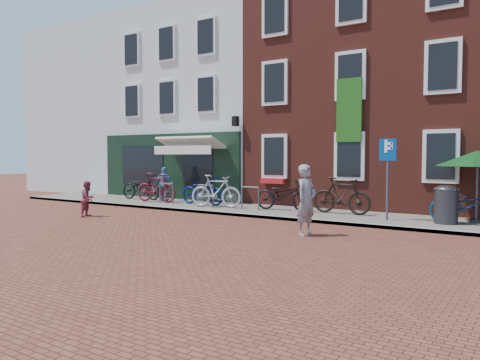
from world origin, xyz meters
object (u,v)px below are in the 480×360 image
Objects in this scene: woman at (306,200)px; bicycle_3 at (216,191)px; bicycle_5 at (341,196)px; bicycle_1 at (156,188)px; bicycle_2 at (202,191)px; parasol at (478,155)px; parking_sign at (388,164)px; bicycle_0 at (141,187)px; cafe_person at (164,184)px; bicycle_6 at (469,205)px; bicycle_4 at (284,195)px; litter_bin at (446,202)px; boy at (88,199)px.

woman is 6.11m from bicycle_3.
bicycle_1 is at bearing 95.37° from bicycle_5.
bicycle_2 is at bearing 53.52° from bicycle_3.
parking_sign is at bearing -156.31° from parasol.
bicycle_0 is at bearing 65.90° from bicycle_1.
bicycle_3 is (3.24, -0.74, -0.12)m from cafe_person.
bicycle_4 is at bearing 88.57° from bicycle_6.
litter_bin is at bearing -93.95° from bicycle_1.
bicycle_5 is at bearing -94.89° from bicycle_0.
bicycle_6 is (-0.12, -0.68, -1.39)m from parasol.
bicycle_4 and bicycle_6 have the same top height.
bicycle_5 is (-3.29, 0.44, -0.00)m from litter_bin.
bicycle_1 is (-0.01, -0.50, -0.12)m from cafe_person.
bicycle_2 is at bearing 70.25° from woman.
bicycle_1 reaches higher than bicycle_6.
boy is 4.54m from bicycle_3.
woman is 0.87× the size of bicycle_4.
bicycle_3 is at bearing -179.39° from parking_sign.
woman is at bearing -150.14° from bicycle_4.
boy is 0.57× the size of bicycle_6.
bicycle_5 is (-0.59, 3.90, -0.20)m from woman.
parasol is 4.20m from bicycle_5.
parasol reaches higher than litter_bin.
bicycle_6 reaches higher than boy.
parasol is 1.60× the size of cafe_person.
parking_sign is at bearing -101.06° from bicycle_3.
bicycle_2 is (-6.19, 3.67, -0.26)m from woman.
woman is 0.87× the size of bicycle_2.
litter_bin is 0.58m from bicycle_6.
boy is 4.53m from bicycle_2.
litter_bin is 11.14m from cafe_person.
parking_sign is at bearing -89.23° from bicycle_2.
parking_sign is 9.59m from cafe_person.
bicycle_1 is (-9.53, 0.17, -1.07)m from parking_sign.
bicycle_1 is 1.00× the size of bicycle_3.
bicycle_2 reaches higher than boy.
parking_sign is 1.35× the size of woman.
parasol reaches higher than boy.
boy is 4.15m from bicycle_1.
litter_bin is 0.58× the size of bicycle_5.
parking_sign reaches higher than bicycle_0.
woman is 0.90× the size of bicycle_1.
parking_sign reaches higher than bicycle_2.
bicycle_1 is 5.78m from bicycle_4.
boy is 0.57× the size of bicycle_0.
cafe_person is at bearing 75.83° from woman.
bicycle_4 reaches higher than boy.
woman is at bearing -116.57° from bicycle_0.
bicycle_6 is at bearing -97.12° from bicycle_4.
bicycle_5 is (4.61, 0.69, 0.00)m from bicycle_3.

